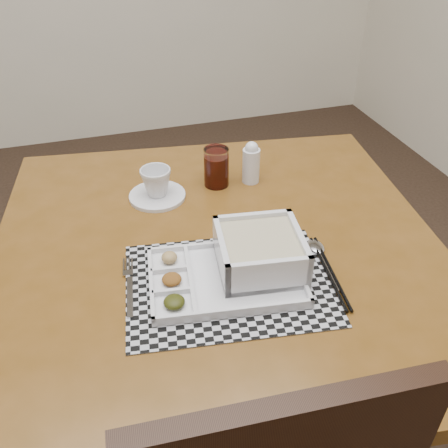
% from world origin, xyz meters
% --- Properties ---
extents(dining_table, '(1.17, 1.17, 0.78)m').
position_xyz_m(dining_table, '(0.73, 0.15, 0.70)').
color(dining_table, '#55350F').
rests_on(dining_table, ground).
extents(placemat, '(0.47, 0.37, 0.00)m').
position_xyz_m(placemat, '(0.71, 0.02, 0.78)').
color(placemat, '#A5A6AD').
rests_on(placemat, dining_table).
extents(serving_tray, '(0.35, 0.26, 0.09)m').
position_xyz_m(serving_tray, '(0.77, 0.04, 0.82)').
color(serving_tray, silver).
rests_on(serving_tray, placemat).
extents(fork, '(0.04, 0.19, 0.00)m').
position_xyz_m(fork, '(0.51, 0.07, 0.78)').
color(fork, '#B8B7BE').
rests_on(fork, placemat).
extents(spoon, '(0.04, 0.18, 0.01)m').
position_xyz_m(spoon, '(0.94, 0.06, 0.79)').
color(spoon, '#B8B7BE').
rests_on(spoon, placemat).
extents(chopsticks, '(0.05, 0.24, 0.01)m').
position_xyz_m(chopsticks, '(0.93, -0.02, 0.79)').
color(chopsticks, black).
rests_on(chopsticks, placemat).
extents(saucer, '(0.15, 0.15, 0.01)m').
position_xyz_m(saucer, '(0.63, 0.40, 0.79)').
color(saucer, silver).
rests_on(saucer, dining_table).
extents(cup, '(0.11, 0.11, 0.08)m').
position_xyz_m(cup, '(0.63, 0.40, 0.83)').
color(cup, silver).
rests_on(cup, saucer).
extents(juice_glass, '(0.07, 0.07, 0.11)m').
position_xyz_m(juice_glass, '(0.80, 0.41, 0.83)').
color(juice_glass, white).
rests_on(juice_glass, dining_table).
extents(creamer_bottle, '(0.05, 0.05, 0.12)m').
position_xyz_m(creamer_bottle, '(0.90, 0.40, 0.84)').
color(creamer_bottle, silver).
rests_on(creamer_bottle, dining_table).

